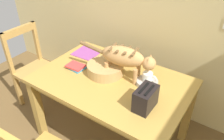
% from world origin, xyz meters
% --- Properties ---
extents(wall_rear, '(4.65, 0.11, 2.50)m').
position_xyz_m(wall_rear, '(-0.00, 2.22, 1.25)').
color(wall_rear, '#DAC585').
rests_on(wall_rear, ground_plane).
extents(dining_table, '(1.32, 0.87, 0.73)m').
position_xyz_m(dining_table, '(-0.08, 1.48, 0.65)').
color(dining_table, '#B28A3E').
rests_on(dining_table, ground_plane).
extents(cat, '(0.68, 0.21, 0.30)m').
position_xyz_m(cat, '(-0.00, 1.56, 0.94)').
color(cat, tan).
rests_on(cat, dining_table).
extents(saucer_bowl, '(0.19, 0.19, 0.04)m').
position_xyz_m(saucer_bowl, '(0.20, 1.59, 0.75)').
color(saucer_bowl, '#AEAAA7').
rests_on(saucer_bowl, dining_table).
extents(coffee_mug, '(0.12, 0.08, 0.08)m').
position_xyz_m(coffee_mug, '(0.20, 1.59, 0.81)').
color(coffee_mug, white).
rests_on(coffee_mug, saucer_bowl).
extents(magazine, '(0.26, 0.24, 0.01)m').
position_xyz_m(magazine, '(-0.56, 1.71, 0.74)').
color(magazine, '#964595').
rests_on(magazine, dining_table).
extents(book_stack, '(0.17, 0.14, 0.03)m').
position_xyz_m(book_stack, '(-0.46, 1.44, 0.75)').
color(book_stack, '#398EC3').
rests_on(book_stack, dining_table).
extents(wicker_basket, '(0.33, 0.33, 0.09)m').
position_xyz_m(wicker_basket, '(-0.18, 1.53, 0.78)').
color(wicker_basket, tan).
rests_on(wicker_basket, dining_table).
extents(toaster, '(0.12, 0.20, 0.18)m').
position_xyz_m(toaster, '(0.32, 1.33, 0.82)').
color(toaster, black).
rests_on(toaster, dining_table).
extents(wooden_chair_far, '(0.43, 0.43, 0.94)m').
position_xyz_m(wooden_chair_far, '(-1.12, 1.45, 0.46)').
color(wooden_chair_far, '#B08643').
rests_on(wooden_chair_far, ground_plane).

